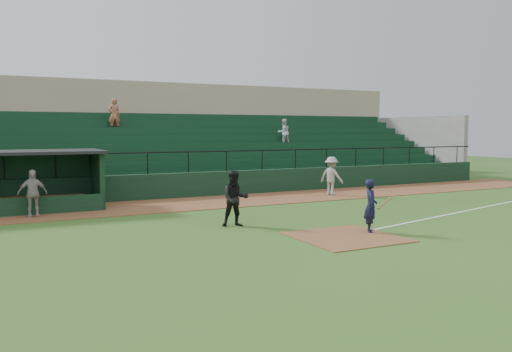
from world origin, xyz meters
name	(u,v)px	position (x,y,z in m)	size (l,w,h in m)	color
ground	(327,232)	(0.00, 0.00, 0.00)	(90.00, 90.00, 0.00)	#2D531B
warning_track	(226,201)	(0.00, 8.00, 0.01)	(40.00, 4.00, 0.03)	brown
home_plate_dirt	(346,237)	(0.00, -1.00, 0.01)	(3.00, 3.00, 0.03)	brown
foul_line	(473,209)	(8.00, 1.20, 0.01)	(18.00, 0.09, 0.01)	white
stadium_structure	(169,146)	(0.00, 16.46, 2.30)	(38.00, 13.08, 6.40)	black
batter_at_plate	(371,206)	(1.15, -0.72, 0.85)	(1.13, 0.74, 1.70)	black
umpire	(235,199)	(-2.21, 2.21, 0.94)	(0.91, 0.71, 1.88)	black
runner	(331,176)	(5.54, 7.64, 0.98)	(1.22, 0.70, 1.89)	#9F9A94
dugout_player_a	(32,193)	(-8.15, 7.27, 0.90)	(1.02, 0.43, 1.75)	#9B9591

